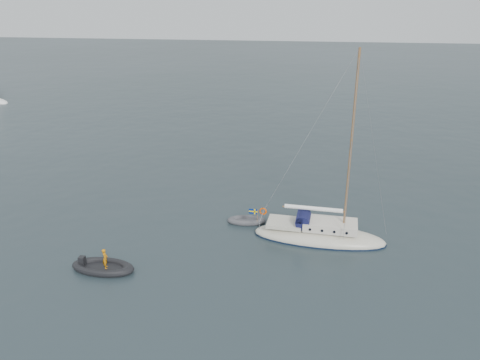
# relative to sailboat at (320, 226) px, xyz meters

# --- Properties ---
(ground) EXTENTS (300.00, 300.00, 0.00)m
(ground) POSITION_rel_sailboat_xyz_m (-2.77, -0.80, -0.97)
(ground) COLOR black
(ground) RESTS_ON ground
(sailboat) EXTENTS (8.96, 2.69, 12.76)m
(sailboat) POSITION_rel_sailboat_xyz_m (0.00, 0.00, 0.00)
(sailboat) COLOR beige
(sailboat) RESTS_ON ground
(dinghy) EXTENTS (2.71, 1.22, 0.39)m
(dinghy) POSITION_rel_sailboat_xyz_m (-5.03, 1.63, -0.80)
(dinghy) COLOR #48494C
(dinghy) RESTS_ON ground
(rib) EXTENTS (3.80, 1.73, 1.42)m
(rib) POSITION_rel_sailboat_xyz_m (-12.36, -5.75, -0.74)
(rib) COLOR black
(rib) RESTS_ON ground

